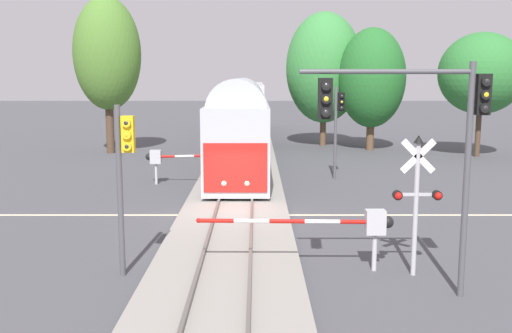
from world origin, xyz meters
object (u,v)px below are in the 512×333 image
commuter_train (246,114)px  elm_centre_background (326,68)px  oak_behind_train (109,54)px  oak_far_right (374,78)px  crossing_gate_near (356,224)px  traffic_signal_far_side (340,118)px  traffic_signal_median (126,163)px  crossing_gate_far (169,158)px  crossing_signal_mast (419,191)px  maple_right_background (484,73)px  traffic_signal_near_right (425,122)px

commuter_train → elm_centre_background: elm_centre_background is taller
oak_behind_train → oak_far_right: bearing=5.2°
crossing_gate_near → traffic_signal_far_side: traffic_signal_far_side is taller
crossing_gate_near → traffic_signal_median: bearing=-176.1°
traffic_signal_median → elm_centre_background: 32.62m
commuter_train → elm_centre_background: (6.30, 3.15, 3.46)m
crossing_gate_far → oak_far_right: size_ratio=0.61×
crossing_gate_far → crossing_gate_near: bearing=-61.4°
commuter_train → crossing_signal_mast: (5.36, -28.02, -0.34)m
traffic_signal_far_side → maple_right_background: 14.48m
commuter_train → crossing_gate_near: commuter_train is taller
traffic_signal_near_right → oak_behind_train: 32.00m
traffic_signal_far_side → maple_right_background: size_ratio=0.59×
maple_right_background → elm_centre_background: size_ratio=0.81×
crossing_signal_mast → commuter_train: bearing=100.8°
traffic_signal_median → maple_right_background: bearing=52.3°
oak_behind_train → elm_centre_background: (16.10, 4.51, -0.91)m
oak_far_right → traffic_signal_near_right: bearing=-98.8°
oak_behind_train → maple_right_background: size_ratio=1.31×
oak_behind_train → maple_right_background: oak_behind_train is taller
crossing_gate_near → maple_right_background: 27.80m
traffic_signal_near_right → traffic_signal_far_side: size_ratio=1.18×
crossing_signal_mast → traffic_signal_median: traffic_signal_median is taller
commuter_train → traffic_signal_near_right: size_ratio=6.92×
traffic_signal_near_right → oak_far_right: 30.39m
crossing_signal_mast → oak_behind_train: size_ratio=0.36×
crossing_signal_mast → traffic_signal_far_side: traffic_signal_far_side is taller
commuter_train → crossing_gate_far: bearing=-105.0°
maple_right_background → oak_far_right: oak_far_right is taller
crossing_gate_near → traffic_signal_far_side: bearing=83.9°
traffic_signal_median → elm_centre_background: size_ratio=0.45×
traffic_signal_far_side → oak_behind_train: bearing=144.2°
crossing_gate_near → crossing_signal_mast: bearing=-13.9°
crossing_signal_mast → oak_far_right: (4.24, 28.41, 3.00)m
commuter_train → oak_behind_train: size_ratio=3.68×
oak_far_right → oak_behind_train: bearing=-174.8°
maple_right_background → commuter_train: bearing=168.7°
traffic_signal_median → oak_behind_train: bearing=104.8°
crossing_gate_near → maple_right_background: bearing=62.4°
traffic_signal_near_right → oak_behind_train: bearing=117.6°
crossing_signal_mast → oak_behind_train: (-15.16, 26.65, 4.71)m
traffic_signal_near_right → oak_far_right: bearing=81.2°
crossing_gate_far → maple_right_background: size_ratio=0.65×
oak_behind_train → oak_far_right: 19.55m
crossing_signal_mast → maple_right_background: bearing=65.9°
crossing_signal_mast → oak_behind_train: 31.02m
traffic_signal_median → oak_behind_train: oak_behind_train is taller
elm_centre_background → oak_far_right: bearing=-39.8°
traffic_signal_median → maple_right_background: size_ratio=0.56×
crossing_gate_near → oak_far_right: size_ratio=0.62×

